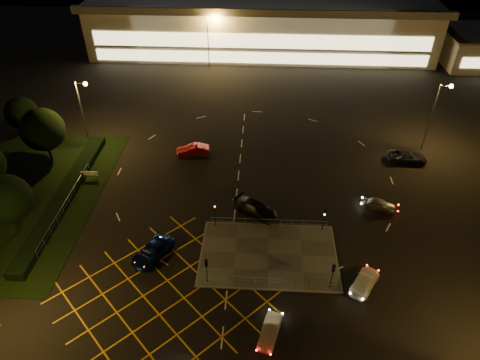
# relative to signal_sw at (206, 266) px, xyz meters

# --- Properties ---
(ground) EXTENTS (180.00, 180.00, 0.00)m
(ground) POSITION_rel_signal_sw_xyz_m (4.00, 5.99, -2.37)
(ground) COLOR black
(ground) RESTS_ON ground
(pedestrian_island) EXTENTS (14.00, 9.00, 0.12)m
(pedestrian_island) POSITION_rel_signal_sw_xyz_m (6.00, 3.99, -2.31)
(pedestrian_island) COLOR #4C4944
(pedestrian_island) RESTS_ON ground
(grass_verge) EXTENTS (18.00, 30.00, 0.08)m
(grass_verge) POSITION_rel_signal_sw_xyz_m (-24.00, 11.99, -2.33)
(grass_verge) COLOR black
(grass_verge) RESTS_ON ground
(hedge) EXTENTS (2.00, 26.00, 1.00)m
(hedge) POSITION_rel_signal_sw_xyz_m (-19.00, 11.99, -1.87)
(hedge) COLOR black
(hedge) RESTS_ON ground
(supermarket) EXTENTS (72.00, 26.50, 10.50)m
(supermarket) POSITION_rel_signal_sw_xyz_m (4.00, 67.95, 2.95)
(supermarket) COLOR beige
(supermarket) RESTS_ON ground
(streetlight_nw) EXTENTS (1.78, 0.56, 10.03)m
(streetlight_nw) POSITION_rel_signal_sw_xyz_m (-19.56, 23.99, 4.20)
(streetlight_nw) COLOR slate
(streetlight_nw) RESTS_ON ground
(streetlight_ne) EXTENTS (1.78, 0.56, 10.03)m
(streetlight_ne) POSITION_rel_signal_sw_xyz_m (28.44, 25.99, 4.20)
(streetlight_ne) COLOR slate
(streetlight_ne) RESTS_ON ground
(streetlight_far_left) EXTENTS (1.78, 0.56, 10.03)m
(streetlight_far_left) POSITION_rel_signal_sw_xyz_m (-5.56, 53.99, 4.20)
(streetlight_far_left) COLOR slate
(streetlight_far_left) RESTS_ON ground
(streetlight_far_right) EXTENTS (1.78, 0.56, 10.03)m
(streetlight_far_right) POSITION_rel_signal_sw_xyz_m (34.44, 55.99, 4.20)
(streetlight_far_right) COLOR slate
(streetlight_far_right) RESTS_ON ground
(signal_sw) EXTENTS (0.28, 0.30, 3.15)m
(signal_sw) POSITION_rel_signal_sw_xyz_m (0.00, 0.00, 0.00)
(signal_sw) COLOR black
(signal_sw) RESTS_ON pedestrian_island
(signal_se) EXTENTS (0.28, 0.30, 3.15)m
(signal_se) POSITION_rel_signal_sw_xyz_m (12.00, 0.00, 0.00)
(signal_se) COLOR black
(signal_se) RESTS_ON pedestrian_island
(signal_nw) EXTENTS (0.28, 0.30, 3.15)m
(signal_nw) POSITION_rel_signal_sw_xyz_m (0.00, 7.99, 0.00)
(signal_nw) COLOR black
(signal_nw) RESTS_ON pedestrian_island
(signal_ne) EXTENTS (0.28, 0.30, 3.15)m
(signal_ne) POSITION_rel_signal_sw_xyz_m (12.00, 7.99, 0.00)
(signal_ne) COLOR black
(signal_ne) RESTS_ON pedestrian_island
(tree_c) EXTENTS (5.76, 5.76, 7.84)m
(tree_c) POSITION_rel_signal_sw_xyz_m (-24.00, 19.99, 2.59)
(tree_c) COLOR black
(tree_c) RESTS_ON ground
(tree_d) EXTENTS (4.68, 4.68, 6.37)m
(tree_d) POSITION_rel_signal_sw_xyz_m (-30.00, 25.99, 1.65)
(tree_d) COLOR black
(tree_d) RESTS_ON ground
(tree_e) EXTENTS (5.40, 5.40, 7.35)m
(tree_e) POSITION_rel_signal_sw_xyz_m (-22.00, 5.99, 2.28)
(tree_e) COLOR black
(tree_e) RESTS_ON ground
(car_queue_white) EXTENTS (2.29, 4.08, 1.27)m
(car_queue_white) POSITION_rel_signal_sw_xyz_m (6.14, -5.59, -1.73)
(car_queue_white) COLOR #B9B9B9
(car_queue_white) RESTS_ON ground
(car_left_blue) EXTENTS (4.36, 5.66, 1.43)m
(car_left_blue) POSITION_rel_signal_sw_xyz_m (-6.11, 3.14, -1.65)
(car_left_blue) COLOR #0B1946
(car_left_blue) RESTS_ON ground
(car_far_dkgrey) EXTENTS (5.75, 4.75, 1.57)m
(car_far_dkgrey) POSITION_rel_signal_sw_xyz_m (4.50, 10.54, -1.58)
(car_far_dkgrey) COLOR black
(car_far_dkgrey) RESTS_ON ground
(car_right_silver) EXTENTS (3.99, 2.48, 1.27)m
(car_right_silver) POSITION_rel_signal_sw_xyz_m (19.17, 12.26, -1.73)
(car_right_silver) COLOR #A7A9AE
(car_right_silver) RESTS_ON ground
(car_circ_red) EXTENTS (4.82, 2.50, 1.51)m
(car_circ_red) POSITION_rel_signal_sw_xyz_m (-4.70, 22.63, -1.61)
(car_circ_red) COLOR maroon
(car_circ_red) RESTS_ON ground
(car_east_grey) EXTENTS (5.40, 2.54, 1.49)m
(car_east_grey) POSITION_rel_signal_sw_xyz_m (24.98, 22.60, -1.62)
(car_east_grey) COLOR black
(car_east_grey) RESTS_ON ground
(car_approach_white) EXTENTS (3.90, 4.77, 1.30)m
(car_approach_white) POSITION_rel_signal_sw_xyz_m (15.34, 0.40, -1.72)
(car_approach_white) COLOR white
(car_approach_white) RESTS_ON ground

